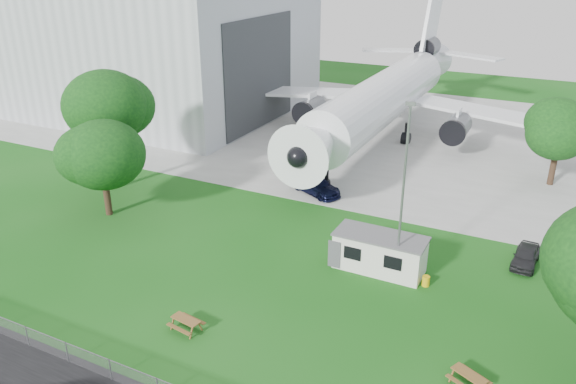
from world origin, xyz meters
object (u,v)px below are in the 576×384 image
at_px(hangar, 137,37).
at_px(airliner, 387,94).
at_px(site_cabin, 380,253).
at_px(picnic_west, 187,330).

relative_size(hangar, airliner, 0.90).
xyz_separation_m(site_cabin, picnic_west, (-7.82, -11.45, -1.31)).
distance_m(airliner, picnic_west, 40.61).
bearing_deg(picnic_west, airliner, 99.74).
bearing_deg(airliner, hangar, 179.78).
bearing_deg(airliner, picnic_west, -88.66).
distance_m(hangar, airliner, 36.21).
relative_size(hangar, picnic_west, 23.89).
bearing_deg(picnic_west, hangar, 140.82).
distance_m(hangar, picnic_west, 55.53).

